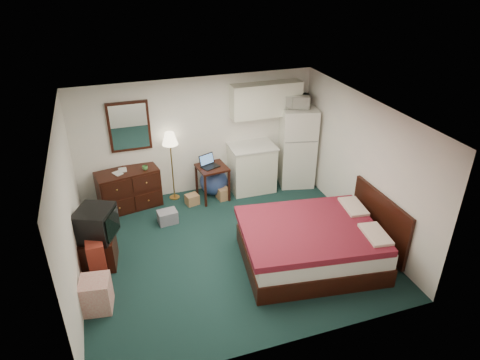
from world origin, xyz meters
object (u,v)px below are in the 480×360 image
object	(u,v)px
suitcase	(97,258)
floor_lamp	(172,166)
dresser	(129,189)
fridge	(297,146)
kitchen_counter	(252,168)
bed	(311,244)
tv_stand	(99,251)
desk	(213,182)

from	to	relation	value
suitcase	floor_lamp	bearing A→B (deg)	50.45
dresser	fridge	bearing A→B (deg)	-12.54
fridge	suitcase	world-z (taller)	fridge
fridge	kitchen_counter	bearing A→B (deg)	-168.67
bed	suitcase	bearing A→B (deg)	175.11
dresser	tv_stand	size ratio (longest dim) A/B	2.02
dresser	kitchen_counter	bearing A→B (deg)	-12.50
tv_stand	suitcase	world-z (taller)	suitcase
floor_lamp	desk	size ratio (longest dim) A/B	2.01
dresser	tv_stand	xyz separation A→B (m)	(-0.68, -1.71, -0.14)
dresser	bed	world-z (taller)	dresser
desk	bed	size ratio (longest dim) A/B	0.34
kitchen_counter	bed	distance (m)	2.71
kitchen_counter	desk	bearing A→B (deg)	-171.50
bed	floor_lamp	bearing A→B (deg)	129.86
floor_lamp	bed	xyz separation A→B (m)	(1.77, -2.84, -0.39)
floor_lamp	tv_stand	xyz separation A→B (m)	(-1.60, -1.78, -0.47)
fridge	tv_stand	size ratio (longest dim) A/B	2.96
dresser	desk	bearing A→B (deg)	-17.46
tv_stand	bed	bearing A→B (deg)	-9.89
floor_lamp	bed	bearing A→B (deg)	-58.04
dresser	floor_lamp	world-z (taller)	floor_lamp
tv_stand	kitchen_counter	bearing A→B (deg)	34.10
floor_lamp	suitcase	size ratio (longest dim) A/B	2.18
suitcase	dresser	bearing A→B (deg)	69.11
kitchen_counter	floor_lamp	bearing A→B (deg)	176.12
dresser	floor_lamp	xyz separation A→B (m)	(0.92, 0.07, 0.33)
tv_stand	suitcase	bearing A→B (deg)	-88.09
dresser	bed	distance (m)	3.87
desk	bed	world-z (taller)	desk
dresser	bed	xyz separation A→B (m)	(2.69, -2.77, -0.06)
bed	tv_stand	bearing A→B (deg)	170.38
bed	tv_stand	world-z (taller)	bed
suitcase	desk	bearing A→B (deg)	35.48
dresser	kitchen_counter	distance (m)	2.62
fridge	floor_lamp	bearing A→B (deg)	-170.57
fridge	bed	bearing A→B (deg)	-96.88
kitchen_counter	fridge	xyz separation A→B (m)	(1.04, -0.03, 0.38)
bed	tv_stand	size ratio (longest dim) A/B	3.71
floor_lamp	kitchen_counter	bearing A→B (deg)	-4.71
desk	bed	xyz separation A→B (m)	(0.99, -2.58, -0.02)
suitcase	bed	bearing A→B (deg)	-14.25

